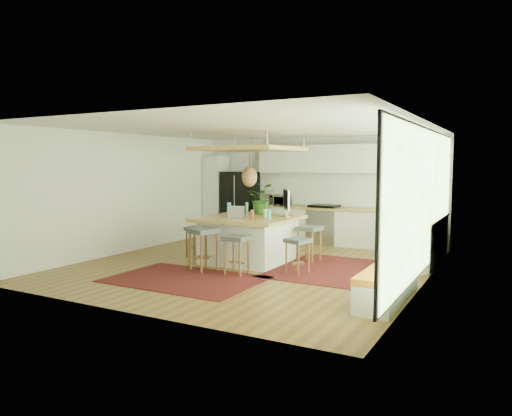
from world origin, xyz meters
The scene contains 37 objects.
floor centered at (0.00, 0.00, 0.00)m, with size 7.00×7.00×0.00m, color brown.
ceiling centered at (0.00, 0.00, 2.70)m, with size 7.00×7.00×0.00m, color white.
wall_back centered at (0.00, 3.50, 1.35)m, with size 6.50×6.50×0.00m, color white.
wall_front centered at (0.00, -3.50, 1.35)m, with size 6.50×6.50×0.00m, color white.
wall_left centered at (-3.25, 0.00, 1.35)m, with size 7.00×7.00×0.00m, color white.
wall_right centered at (3.25, 0.00, 1.35)m, with size 7.00×7.00×0.00m, color white.
window_wall centered at (3.22, 0.00, 1.40)m, with size 0.10×6.20×2.60m, color black, non-canonical shape.
pantry centered at (-2.95, 3.18, 1.12)m, with size 0.55×0.60×2.25m, color silver.
back_counter_base centered at (0.55, 3.18, 0.44)m, with size 4.20×0.60×0.88m, color silver.
back_counter_top centered at (0.55, 3.18, 0.90)m, with size 4.24×0.64×0.05m, color #A5813A.
backsplash centered at (0.55, 3.48, 1.35)m, with size 4.20×0.02×0.80m, color white.
upper_cabinets centered at (0.55, 3.32, 2.15)m, with size 4.20×0.34×0.70m, color silver.
range centered at (0.30, 3.18, 0.50)m, with size 0.76×0.62×1.00m, color #A5A5AA, non-canonical shape.
right_counter_base centered at (2.93, 2.00, 0.44)m, with size 0.60×2.50×0.88m, color silver.
right_counter_top centered at (2.93, 2.00, 0.90)m, with size 0.64×2.54×0.05m, color #A5813A.
window_bench centered at (2.95, -1.20, 0.25)m, with size 0.52×2.00×0.50m, color silver, non-canonical shape.
ceiling_panel centered at (-0.30, 0.40, 2.05)m, with size 1.86×1.86×0.80m, color #A5813A, non-canonical shape.
rug_near centered at (-0.47, -1.60, 0.01)m, with size 2.60×1.80×0.01m, color black.
rug_right centered at (1.40, 0.39, 0.01)m, with size 1.80×2.60×0.01m, color black.
fridge centered at (-2.14, 3.18, 0.93)m, with size 0.90×0.70×1.81m, color black, non-canonical shape.
island centered at (-0.26, 0.31, 0.47)m, with size 1.85×1.85×0.93m, color #A5813A, non-canonical shape.
stool_near_left centered at (-0.60, -0.83, 0.35)m, with size 0.47×0.47×0.80m, color #3F4546, non-canonical shape.
stool_near_right centered at (0.12, -0.82, 0.35)m, with size 0.42×0.42×0.71m, color #3F4546, non-canonical shape.
stool_right_front centered at (1.08, -0.25, 0.35)m, with size 0.38×0.38×0.65m, color #3F4546, non-canonical shape.
stool_right_back centered at (0.85, 0.86, 0.35)m, with size 0.44×0.44×0.74m, color #3F4546, non-canonical shape.
stool_left_side centered at (-1.53, 0.21, 0.35)m, with size 0.39×0.39×0.66m, color #3F4546, non-canonical shape.
laptop centered at (-0.39, -0.06, 1.05)m, with size 0.35×0.37×0.26m, color #A5A5AA, non-canonical shape.
monitor centered at (0.40, 0.70, 1.19)m, with size 0.62×0.22×0.57m, color #A5A5AA, non-canonical shape.
microwave centered at (-0.91, 3.14, 1.09)m, with size 0.50×0.28×0.34m, color #A5A5AA.
island_plant centered at (-0.30, 0.96, 1.19)m, with size 0.60×0.67×0.52m, color #1E4C19.
island_bowl centered at (-0.89, 0.70, 0.96)m, with size 0.24×0.24×0.06m, color white.
island_bottle_0 centered at (-0.81, 0.41, 1.03)m, with size 0.07×0.07×0.19m, color #30B0C1.
island_bottle_1 centered at (-0.66, 0.16, 1.03)m, with size 0.07×0.07×0.19m, color #BCBAC0.
island_bottle_2 centered at (-0.01, 0.01, 1.03)m, with size 0.07×0.07×0.19m, color maroon.
island_bottle_3 centered at (0.09, 0.36, 1.03)m, with size 0.07×0.07×0.19m, color white.
island_bottle_4 centered at (-0.46, 0.56, 1.03)m, with size 0.07×0.07×0.19m, color #548D6D.
island_bottle_5 centered at (0.24, 0.21, 1.03)m, with size 0.07×0.07×0.19m, color #30B0C1.
Camera 1 is at (4.59, -8.27, 2.00)m, focal length 33.87 mm.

